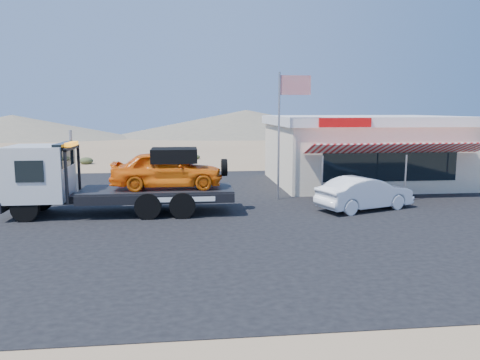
{
  "coord_description": "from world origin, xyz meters",
  "views": [
    {
      "loc": [
        0.37,
        -17.27,
        4.31
      ],
      "look_at": [
        2.47,
        1.13,
        1.5
      ],
      "focal_mm": 35.0,
      "sensor_mm": 36.0,
      "label": 1
    }
  ],
  "objects_px": {
    "tow_truck": "(116,176)",
    "white_sedan": "(365,193)",
    "jerky_store": "(361,149)",
    "flagpole": "(284,121)"
  },
  "relations": [
    {
      "from": "white_sedan",
      "to": "flagpole",
      "type": "height_order",
      "value": "flagpole"
    },
    {
      "from": "tow_truck",
      "to": "jerky_store",
      "type": "height_order",
      "value": "jerky_store"
    },
    {
      "from": "tow_truck",
      "to": "white_sedan",
      "type": "xyz_separation_m",
      "value": [
        10.48,
        -0.39,
        -0.87
      ]
    },
    {
      "from": "white_sedan",
      "to": "flagpole",
      "type": "distance_m",
      "value": 5.07
    },
    {
      "from": "white_sedan",
      "to": "flagpole",
      "type": "bearing_deg",
      "value": 27.85
    },
    {
      "from": "tow_truck",
      "to": "white_sedan",
      "type": "height_order",
      "value": "tow_truck"
    },
    {
      "from": "white_sedan",
      "to": "tow_truck",
      "type": "bearing_deg",
      "value": 67.75
    },
    {
      "from": "tow_truck",
      "to": "jerky_store",
      "type": "xyz_separation_m",
      "value": [
        13.03,
        6.8,
        0.39
      ]
    },
    {
      "from": "white_sedan",
      "to": "jerky_store",
      "type": "relative_size",
      "value": 0.41
    },
    {
      "from": "tow_truck",
      "to": "jerky_store",
      "type": "distance_m",
      "value": 14.7
    }
  ]
}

